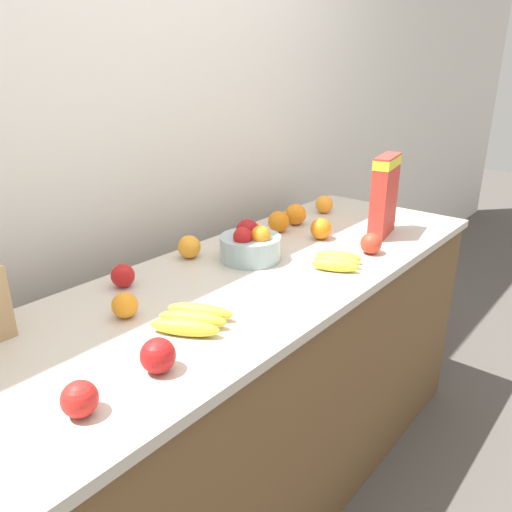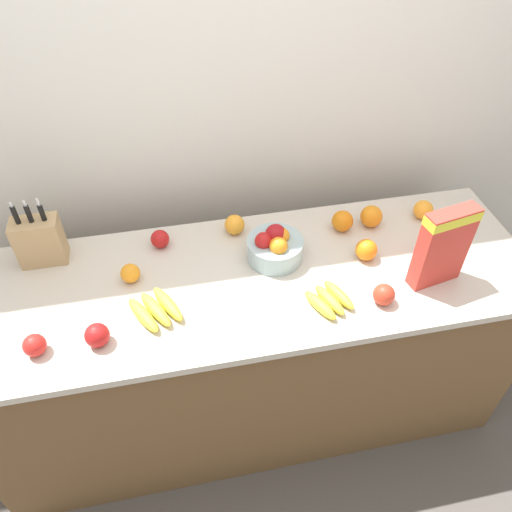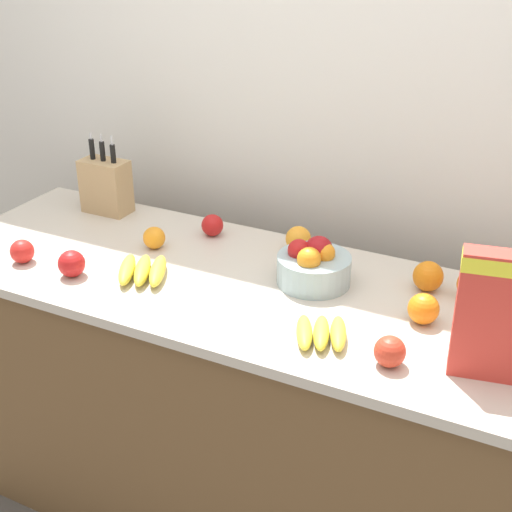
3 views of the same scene
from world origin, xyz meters
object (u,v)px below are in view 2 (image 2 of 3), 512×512
at_px(fruit_bowl, 275,246).
at_px(orange_mid_right, 235,225).
at_px(apple_leftmost, 97,335).
at_px(orange_near_bowl, 130,273).
at_px(knife_block, 39,241).
at_px(orange_by_cereal, 423,210).
at_px(orange_front_right, 366,250).
at_px(apple_rightmost, 384,295).
at_px(orange_front_left, 371,216).
at_px(orange_mid_left, 342,221).
at_px(banana_bunch_left, 156,309).
at_px(apple_front, 35,345).
at_px(cereal_box, 444,245).
at_px(apple_rear, 160,239).
at_px(banana_bunch_right, 330,300).

bearing_deg(fruit_bowl, orange_mid_right, 125.41).
bearing_deg(apple_leftmost, fruit_bowl, 23.32).
bearing_deg(fruit_bowl, orange_near_bowl, -178.56).
relative_size(knife_block, orange_by_cereal, 3.52).
bearing_deg(orange_front_right, apple_rightmost, -95.16).
bearing_deg(orange_by_cereal, orange_front_right, -149.79).
distance_m(knife_block, orange_front_left, 1.27).
height_order(apple_leftmost, apple_rightmost, apple_leftmost).
height_order(orange_front_left, orange_mid_left, orange_front_left).
bearing_deg(fruit_bowl, banana_bunch_left, -157.36).
bearing_deg(orange_front_right, orange_mid_right, 151.99).
height_order(apple_rightmost, orange_mid_right, orange_mid_right).
height_order(fruit_bowl, apple_rightmost, fruit_bowl).
xyz_separation_m(apple_front, orange_near_bowl, (0.30, 0.26, -0.00)).
height_order(knife_block, banana_bunch_left, knife_block).
relative_size(fruit_bowl, banana_bunch_left, 0.99).
bearing_deg(orange_front_left, orange_mid_right, 173.46).
distance_m(fruit_bowl, orange_by_cereal, 0.66).
xyz_separation_m(cereal_box, orange_by_cereal, (0.12, 0.34, -0.13)).
height_order(orange_near_bowl, orange_front_left, orange_front_left).
distance_m(orange_near_bowl, orange_mid_right, 0.45).
xyz_separation_m(orange_mid_left, orange_by_cereal, (0.35, 0.01, -0.00)).
relative_size(apple_front, orange_front_right, 0.89).
relative_size(knife_block, banana_bunch_left, 1.31).
distance_m(apple_front, orange_front_left, 1.32).
bearing_deg(apple_rear, banana_bunch_right, -37.08).
xyz_separation_m(banana_bunch_left, orange_front_right, (0.79, 0.12, 0.02)).
relative_size(apple_leftmost, orange_by_cereal, 0.99).
relative_size(banana_bunch_left, banana_bunch_right, 1.12).
bearing_deg(cereal_box, fruit_bowl, 146.02).
height_order(banana_bunch_right, orange_by_cereal, orange_by_cereal).
bearing_deg(orange_near_bowl, cereal_box, -11.26).
relative_size(banana_bunch_left, orange_mid_right, 2.67).
distance_m(cereal_box, orange_mid_right, 0.78).
xyz_separation_m(banana_bunch_right, apple_front, (-0.97, -0.01, 0.02)).
xyz_separation_m(apple_rightmost, orange_by_cereal, (0.34, 0.41, 0.00)).
bearing_deg(orange_front_right, apple_front, -170.08).
bearing_deg(orange_mid_left, orange_by_cereal, 1.06).
height_order(cereal_box, banana_bunch_right, cereal_box).
height_order(apple_leftmost, orange_front_right, orange_front_right).
bearing_deg(orange_mid_right, apple_leftmost, -139.06).
bearing_deg(orange_mid_right, apple_rear, -175.73).
bearing_deg(orange_by_cereal, apple_rear, 177.96).
height_order(apple_leftmost, orange_front_left, orange_front_left).
relative_size(banana_bunch_left, orange_by_cereal, 2.68).
distance_m(cereal_box, apple_rear, 1.03).
relative_size(cereal_box, banana_bunch_right, 1.63).
bearing_deg(apple_leftmost, apple_rear, 62.40).
bearing_deg(orange_by_cereal, fruit_bowl, -170.14).
xyz_separation_m(cereal_box, apple_rightmost, (-0.22, -0.07, -0.13)).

